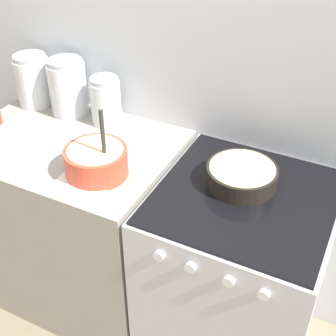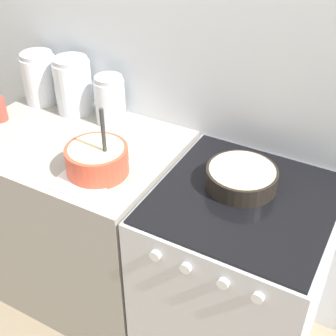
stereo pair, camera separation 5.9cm
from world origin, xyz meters
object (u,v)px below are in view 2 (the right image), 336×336
at_px(stove, 235,282).
at_px(storage_jar_right, 110,102).
at_px(storage_jar_left, 40,81).
at_px(mixing_bowl, 97,158).
at_px(baking_pan, 241,177).
at_px(storage_jar_middle, 74,89).

relative_size(stove, storage_jar_right, 4.20).
bearing_deg(storage_jar_left, mixing_bowl, -31.17).
distance_m(stove, storage_jar_left, 1.31).
bearing_deg(baking_pan, mixing_bowl, -160.29).
relative_size(storage_jar_left, storage_jar_right, 1.13).
height_order(storage_jar_left, storage_jar_right, storage_jar_left).
bearing_deg(stove, baking_pan, 125.17).
height_order(mixing_bowl, storage_jar_middle, mixing_bowl).
bearing_deg(baking_pan, stove, -54.83).
xyz_separation_m(mixing_bowl, storage_jar_left, (-0.59, 0.36, 0.04)).
bearing_deg(stove, storage_jar_right, 163.02).
relative_size(storage_jar_left, storage_jar_middle, 0.94).
xyz_separation_m(stove, storage_jar_left, (-1.16, 0.23, 0.57)).
bearing_deg(baking_pan, storage_jar_right, 166.51).
height_order(stove, storage_jar_right, storage_jar_right).
height_order(storage_jar_middle, storage_jar_right, storage_jar_middle).
relative_size(mixing_bowl, storage_jar_left, 1.18).
height_order(baking_pan, storage_jar_middle, storage_jar_middle).
bearing_deg(storage_jar_middle, baking_pan, -10.54).
bearing_deg(storage_jar_left, storage_jar_right, 0.00).
bearing_deg(mixing_bowl, storage_jar_right, 117.07).
distance_m(mixing_bowl, storage_jar_right, 0.40).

